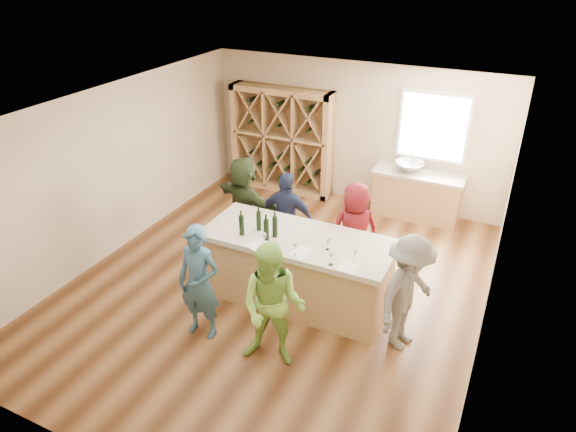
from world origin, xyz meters
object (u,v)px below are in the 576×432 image
at_px(person_near_left, 199,283).
at_px(person_far_left, 245,203).
at_px(wine_rack, 282,140).
at_px(wine_bottle_d, 266,230).
at_px(person_server, 408,293).
at_px(wine_bottle_c, 259,221).
at_px(wine_bottle_e, 275,227).
at_px(sink, 409,167).
at_px(person_near_right, 273,306).
at_px(person_far_mid, 287,219).
at_px(wine_bottle_b, 242,225).
at_px(person_far_right, 354,231).
at_px(tasting_counter_base, 298,271).

height_order(person_near_left, person_far_left, person_far_left).
bearing_deg(person_far_left, wine_rack, -60.53).
relative_size(wine_bottle_d, person_server, 0.19).
relative_size(wine_bottle_c, wine_bottle_e, 0.95).
bearing_deg(sink, person_near_right, -96.21).
xyz_separation_m(sink, wine_bottle_c, (-1.35, -3.45, 0.21)).
xyz_separation_m(person_near_left, person_far_left, (-0.61, 2.26, 0.01)).
bearing_deg(person_far_mid, wine_rack, -65.45).
xyz_separation_m(wine_rack, wine_bottle_d, (1.57, -3.71, 0.14)).
bearing_deg(wine_bottle_b, person_far_left, 118.56).
height_order(wine_rack, wine_bottle_d, wine_rack).
bearing_deg(person_server, wine_bottle_e, 103.62).
bearing_deg(person_near_right, sink, 73.63).
xyz_separation_m(wine_rack, wine_bottle_c, (1.35, -3.52, 0.13)).
xyz_separation_m(wine_bottle_d, person_near_right, (0.62, -1.02, -0.39)).
distance_m(wine_bottle_c, wine_bottle_d, 0.30).
bearing_deg(wine_bottle_e, person_far_mid, 106.10).
distance_m(wine_rack, person_server, 5.19).
height_order(wine_rack, sink, wine_rack).
bearing_deg(person_far_left, person_far_right, -163.27).
bearing_deg(person_far_left, person_near_left, 123.31).
bearing_deg(wine_bottle_b, person_far_right, 44.98).
distance_m(person_server, person_far_mid, 2.52).
height_order(wine_bottle_d, person_far_left, person_far_left).
distance_m(wine_bottle_d, person_server, 2.06).
bearing_deg(wine_bottle_c, wine_bottle_d, -41.57).
distance_m(person_near_left, person_near_right, 1.11).
relative_size(sink, wine_bottle_e, 1.78).
distance_m(sink, wine_bottle_d, 3.82).
height_order(wine_rack, person_far_left, wine_rack).
distance_m(wine_bottle_c, person_near_left, 1.26).
xyz_separation_m(wine_bottle_e, person_near_right, (0.55, -1.16, -0.38)).
height_order(wine_rack, tasting_counter_base, wine_rack).
xyz_separation_m(wine_bottle_d, person_far_mid, (-0.22, 1.14, -0.44)).
distance_m(tasting_counter_base, person_far_left, 1.82).
distance_m(sink, person_far_mid, 2.85).
bearing_deg(wine_bottle_b, person_far_mid, 82.34).
relative_size(wine_rack, sink, 4.06).
distance_m(tasting_counter_base, wine_bottle_b, 1.08).
xyz_separation_m(wine_rack, person_near_right, (2.19, -4.74, -0.25)).
relative_size(wine_bottle_b, person_far_left, 0.18).
distance_m(wine_bottle_e, person_server, 2.00).
bearing_deg(person_near_right, person_near_left, 166.87).
height_order(tasting_counter_base, wine_bottle_d, wine_bottle_d).
bearing_deg(person_near_left, person_far_right, 54.51).
xyz_separation_m(wine_bottle_c, person_near_left, (-0.27, -1.16, -0.41)).
distance_m(wine_bottle_b, wine_bottle_e, 0.47).
bearing_deg(tasting_counter_base, person_server, -9.57).
height_order(tasting_counter_base, wine_bottle_b, wine_bottle_b).
relative_size(person_near_left, person_server, 1.01).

